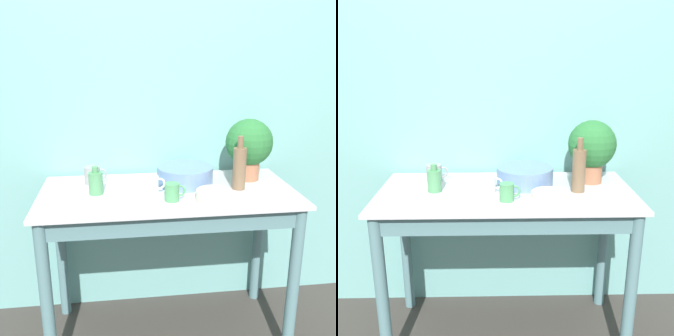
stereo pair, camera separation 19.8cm
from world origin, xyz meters
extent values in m
cube|color=#70ADA8|center=(0.00, 0.67, 1.20)|extent=(6.00, 0.05, 2.40)
cylinder|color=slate|center=(-0.60, 0.05, 0.42)|extent=(0.06, 0.06, 0.85)
cylinder|color=slate|center=(0.60, 0.05, 0.42)|extent=(0.06, 0.06, 0.85)
cylinder|color=slate|center=(-0.60, 0.57, 0.42)|extent=(0.06, 0.06, 0.85)
cylinder|color=slate|center=(0.60, 0.57, 0.42)|extent=(0.06, 0.06, 0.85)
cube|color=slate|center=(0.00, 0.05, 0.80)|extent=(1.21, 0.02, 0.10)
cube|color=silver|center=(0.00, 0.31, 0.86)|extent=(1.31, 0.62, 0.02)
cylinder|color=#A36647|center=(0.46, 0.44, 0.92)|extent=(0.13, 0.13, 0.10)
sphere|color=#286B33|center=(0.46, 0.44, 1.08)|extent=(0.26, 0.26, 0.26)
cylinder|color=#6684B2|center=(0.10, 0.40, 0.92)|extent=(0.30, 0.30, 0.10)
cylinder|color=brown|center=(0.37, 0.29, 0.98)|extent=(0.07, 0.07, 0.22)
cylinder|color=brown|center=(0.37, 0.29, 1.12)|extent=(0.03, 0.03, 0.06)
cylinder|color=#4C8C59|center=(-0.36, 0.30, 0.92)|extent=(0.07, 0.07, 0.11)
cylinder|color=#4C8C59|center=(-0.36, 0.30, 0.99)|extent=(0.03, 0.03, 0.03)
cylinder|color=white|center=(-0.10, 0.28, 0.91)|extent=(0.09, 0.09, 0.09)
torus|color=white|center=(-0.05, 0.28, 0.92)|extent=(0.06, 0.01, 0.06)
cylinder|color=gray|center=(-0.39, 0.47, 0.91)|extent=(0.08, 0.08, 0.09)
torus|color=gray|center=(-0.34, 0.47, 0.92)|extent=(0.06, 0.01, 0.06)
cylinder|color=#4C935B|center=(0.00, 0.16, 0.91)|extent=(0.07, 0.07, 0.09)
torus|color=#4C935B|center=(0.04, 0.16, 0.92)|extent=(0.06, 0.01, 0.06)
cylinder|color=beige|center=(0.20, 0.15, 0.89)|extent=(0.17, 0.17, 0.05)
camera|label=1|loc=(-0.24, -1.58, 1.56)|focal=42.00mm
camera|label=2|loc=(-0.04, -1.59, 1.56)|focal=42.00mm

